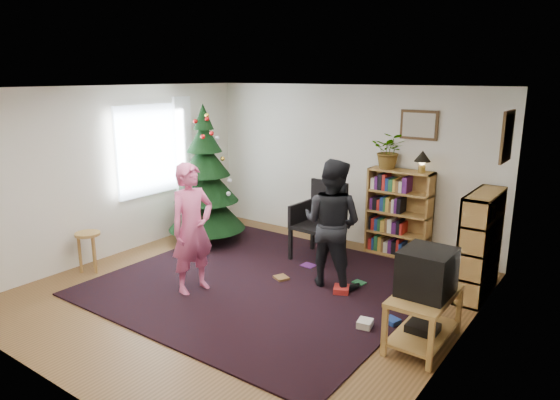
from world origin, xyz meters
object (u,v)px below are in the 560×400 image
Objects in this scene: stool at (88,241)px; person_by_chair at (332,223)px; picture_back at (419,125)px; bookshelf_back at (399,212)px; person_standing at (192,229)px; picture_right at (507,136)px; bookshelf_right at (480,244)px; crt_tv at (427,272)px; potted_plant at (390,151)px; table_lamp at (423,158)px; tv_stand at (424,314)px; armchair at (322,217)px; christmas_tree at (206,186)px.

stool is 0.34× the size of person_by_chair.
picture_back is 0.42× the size of bookshelf_back.
person_standing is at bearing -119.71° from bookshelf_back.
picture_right is 0.46× the size of bookshelf_right.
potted_plant reaches higher than crt_tv.
bookshelf_back is 2.50× the size of crt_tv.
table_lamp is at bearing 153.69° from picture_right.
picture_right reaches higher than table_lamp.
crt_tv is at bearing -71.09° from person_standing.
picture_right is at bearing 81.46° from tv_stand.
stool is 4.44m from potted_plant.
armchair is at bearing -139.15° from bookshelf_back.
armchair is at bearing -8.83° from person_standing.
picture_back is 2.07m from person_by_chair.
tv_stand is 0.81× the size of armchair.
crt_tv is at bearing -67.77° from table_lamp.
person_by_chair is at bearing -6.97° from christmas_tree.
christmas_tree is (-4.22, -0.65, -1.02)m from picture_right.
bookshelf_back is at bearing -141.24° from picture_back.
armchair is 3.30m from stool.
person_by_chair reaches higher than table_lamp.
tv_stand is (-0.12, -1.52, -0.34)m from bookshelf_right.
crt_tv is at bearing -61.64° from bookshelf_back.
person_standing is 5.24× the size of table_lamp.
table_lamp reaches higher than tv_stand.
crt_tv is 2.82m from person_standing.
christmas_tree reaches higher than tv_stand.
picture_right is 1.30m from bookshelf_right.
person_by_chair is at bearing -109.84° from table_lamp.
christmas_tree is at bearing -9.41° from person_by_chair.
bookshelf_right is 2.23m from armchair.
tv_stand is at bearing 151.09° from person_by_chair.
table_lamp is at bearing 112.29° from tv_stand.
potted_plant is at bearing -159.86° from picture_back.
stool is at bearing -136.05° from picture_back.
potted_plant reaches higher than armchair.
bookshelf_right is 2.50× the size of crt_tv.
picture_right is 2.06m from bookshelf_back.
picture_right is 2.29m from person_by_chair.
person_standing is at bearing 39.72° from person_by_chair.
picture_right is at bearing 28.18° from stool.
picture_right reaches higher than bookshelf_back.
potted_plant reaches higher than person_by_chair.
bookshelf_right is 1.80m from person_by_chair.
crt_tv is (3.97, -1.05, -0.15)m from christmas_tree.
person_standing is (-2.79, -0.42, 0.49)m from tv_stand.
table_lamp reaches higher than stool.
picture_back is at bearing 113.76° from crt_tv.
person_by_chair is at bearing -92.13° from potted_plant.
christmas_tree is at bearing 165.22° from tv_stand.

